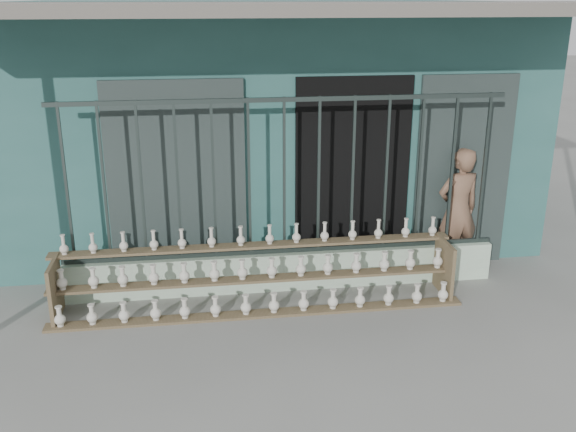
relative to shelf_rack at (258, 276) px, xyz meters
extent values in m
plane|color=slate|center=(0.36, -0.88, -0.36)|extent=(60.00, 60.00, 0.00)
cube|color=#285652|center=(0.36, 3.42, 1.24)|extent=(7.00, 5.00, 3.20)
cube|color=black|center=(1.26, 0.94, 0.84)|extent=(1.40, 0.12, 2.40)
cube|color=#202B29|center=(-0.84, 0.90, 0.84)|extent=(1.60, 0.08, 2.40)
cube|color=#202B29|center=(2.66, 0.90, 0.84)|extent=(1.20, 0.08, 2.40)
cube|color=#59544C|center=(0.36, 0.32, 2.79)|extent=(7.40, 2.00, 0.12)
cube|color=#B1CCAF|center=(0.36, 0.42, -0.14)|extent=(5.00, 0.20, 0.45)
cube|color=#283330|center=(-1.99, 0.42, 0.99)|extent=(0.03, 0.03, 1.80)
cube|color=#283330|center=(-1.60, 0.42, 0.99)|extent=(0.03, 0.03, 1.80)
cube|color=#283330|center=(-1.21, 0.42, 0.99)|extent=(0.03, 0.03, 1.80)
cube|color=#283330|center=(-0.82, 0.42, 0.99)|extent=(0.03, 0.03, 1.80)
cube|color=#283330|center=(-0.43, 0.42, 0.99)|extent=(0.03, 0.03, 1.80)
cube|color=#283330|center=(-0.04, 0.42, 0.99)|extent=(0.03, 0.03, 1.80)
cube|color=#283330|center=(0.36, 0.42, 0.99)|extent=(0.03, 0.03, 1.80)
cube|color=#283330|center=(0.75, 0.42, 0.99)|extent=(0.03, 0.03, 1.80)
cube|color=#283330|center=(1.14, 0.42, 0.99)|extent=(0.03, 0.03, 1.80)
cube|color=#283330|center=(1.53, 0.42, 0.99)|extent=(0.03, 0.03, 1.80)
cube|color=#283330|center=(1.92, 0.42, 0.99)|extent=(0.03, 0.03, 1.80)
cube|color=#283330|center=(2.31, 0.42, 0.99)|extent=(0.03, 0.03, 1.80)
cube|color=#283330|center=(2.71, 0.42, 0.99)|extent=(0.03, 0.03, 1.80)
cube|color=#283330|center=(0.36, 0.42, 1.86)|extent=(5.00, 0.04, 0.05)
cube|color=#283330|center=(0.36, 0.42, 0.11)|extent=(5.00, 0.04, 0.05)
cube|color=brown|center=(0.00, -0.23, -0.35)|extent=(4.50, 0.18, 0.03)
cube|color=brown|center=(0.00, 0.02, -0.05)|extent=(4.50, 0.18, 0.03)
cube|color=brown|center=(0.00, 0.27, 0.25)|extent=(4.50, 0.18, 0.03)
cube|color=brown|center=(-2.15, 0.02, -0.04)|extent=(0.04, 0.55, 0.64)
cube|color=brown|center=(2.15, 0.02, -0.04)|extent=(0.04, 0.55, 0.64)
imported|color=brown|center=(2.56, 0.70, 0.41)|extent=(0.63, 0.48, 1.55)
camera|label=1|loc=(-0.58, -6.42, 2.91)|focal=40.00mm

